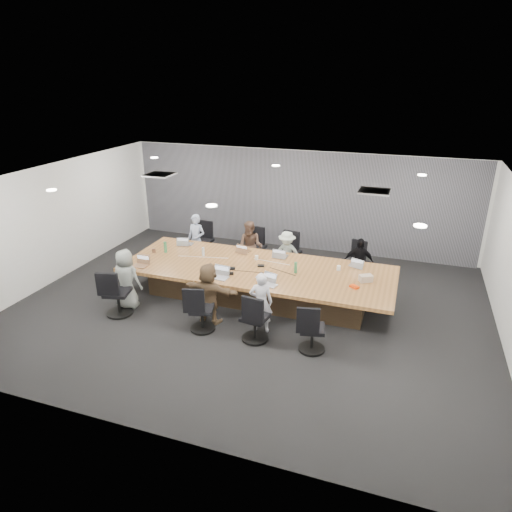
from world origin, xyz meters
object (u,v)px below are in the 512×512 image
(laptop_5, at_px, (220,278))
(conference_table, at_px, (257,281))
(chair_2, at_px, (290,256))
(laptop_3, at_px, (356,265))
(chair_1, at_px, (255,251))
(bottle_green_left, at_px, (165,247))
(chair_0, at_px, (203,244))
(chair_3, at_px, (359,266))
(laptop_1, at_px, (243,251))
(chair_5, at_px, (202,313))
(chair_6, at_px, (255,321))
(person_5, at_px, (209,293))
(bottle_green_right, at_px, (296,268))
(person_4, at_px, (126,279))
(stapler, at_px, (230,273))
(snack_packet, at_px, (354,287))
(bottle_clear, at_px, (203,252))
(person_2, at_px, (287,254))
(person_3, at_px, (358,262))
(mug_brown, at_px, (154,251))
(canvas_bag, at_px, (366,278))
(laptop_0, at_px, (187,244))
(person_0, at_px, (196,240))
(laptop_4, at_px, (140,266))
(laptop_6, at_px, (270,285))
(laptop_2, at_px, (281,256))
(chair_4, at_px, (118,296))
(chair_7, at_px, (312,332))
(person_6, at_px, (261,302))
(person_1, at_px, (251,247))

(laptop_5, bearing_deg, conference_table, 59.04)
(chair_2, bearing_deg, laptop_3, 162.50)
(chair_1, distance_m, bottle_green_left, 2.38)
(chair_0, distance_m, chair_3, 4.22)
(chair_3, xyz_separation_m, laptop_1, (-2.70, -0.90, 0.39))
(chair_5, height_order, chair_6, chair_6)
(person_5, height_order, bottle_green_right, person_5)
(person_4, relative_size, person_5, 1.04)
(person_5, distance_m, stapler, 0.80)
(person_4, height_order, snack_packet, person_4)
(conference_table, height_order, chair_6, chair_6)
(chair_2, height_order, bottle_clear, bottle_clear)
(chair_5, xyz_separation_m, person_2, (0.88, 3.05, 0.20))
(person_3, bearing_deg, person_2, 171.87)
(chair_2, bearing_deg, chair_1, 9.66)
(mug_brown, xyz_separation_m, canvas_bag, (5.01, 0.00, 0.02))
(person_3, bearing_deg, laptop_0, 179.29)
(person_2, bearing_deg, stapler, -111.49)
(chair_3, distance_m, laptop_5, 3.65)
(person_0, distance_m, bottle_clear, 1.34)
(chair_5, height_order, laptop_4, chair_5)
(laptop_6, bearing_deg, mug_brown, 178.17)
(laptop_2, relative_size, person_3, 0.27)
(chair_4, height_order, canvas_bag, canvas_bag)
(laptop_3, height_order, person_4, person_4)
(chair_7, height_order, person_5, person_5)
(person_2, xyz_separation_m, laptop_4, (-2.81, -2.15, 0.16))
(laptop_1, bearing_deg, stapler, 111.79)
(chair_2, bearing_deg, person_6, 103.95)
(chair_1, height_order, chair_3, chair_1)
(chair_1, bearing_deg, chair_5, 97.84)
(chair_6, relative_size, laptop_5, 2.25)
(person_4, bearing_deg, chair_1, -123.56)
(person_0, xyz_separation_m, laptop_5, (1.59, -2.15, 0.07))
(laptop_5, xyz_separation_m, canvas_bag, (2.93, 0.84, 0.06))
(chair_5, bearing_deg, laptop_3, 28.29)
(bottle_green_left, distance_m, mug_brown, 0.30)
(laptop_4, height_order, bottle_clear, bottle_clear)
(chair_5, bearing_deg, person_1, 76.15)
(laptop_2, height_order, laptop_4, same)
(person_2, height_order, snack_packet, person_2)
(bottle_green_right, xyz_separation_m, stapler, (-1.31, -0.56, -0.09))
(person_4, relative_size, laptop_6, 4.50)
(chair_3, bearing_deg, laptop_1, 36.09)
(chair_4, relative_size, person_3, 0.71)
(chair_0, relative_size, chair_2, 1.05)
(laptop_4, bearing_deg, person_3, 24.65)
(person_3, bearing_deg, laptop_1, -176.64)
(chair_4, height_order, person_6, person_6)
(chair_5, distance_m, chair_7, 2.21)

